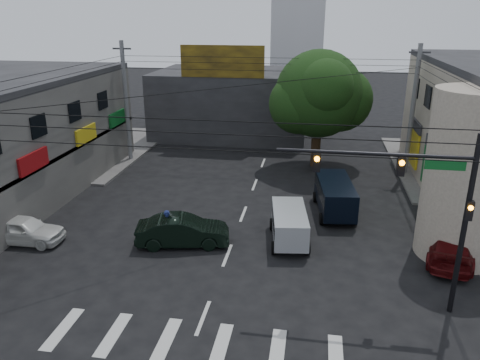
% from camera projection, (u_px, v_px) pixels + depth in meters
% --- Properties ---
extents(ground, '(160.00, 160.00, 0.00)m').
position_uv_depth(ground, '(219.00, 277.00, 20.82)').
color(ground, black).
rests_on(ground, ground).
extents(sidewalk_far_left, '(16.00, 16.00, 0.15)m').
position_uv_depth(sidewalk_far_left, '(57.00, 148.00, 40.26)').
color(sidewalk_far_left, '#514F4C').
rests_on(sidewalk_far_left, ground).
extents(corner_column, '(4.00, 4.00, 8.00)m').
position_uv_depth(corner_column, '(469.00, 176.00, 21.51)').
color(corner_column, gray).
rests_on(corner_column, ground).
extents(building_far, '(14.00, 10.00, 6.00)m').
position_uv_depth(building_far, '(233.00, 103.00, 44.56)').
color(building_far, '#232326').
rests_on(building_far, ground).
extents(billboard, '(7.00, 0.30, 2.60)m').
position_uv_depth(billboard, '(222.00, 61.00, 38.56)').
color(billboard, olive).
rests_on(billboard, building_far).
extents(street_tree, '(6.40, 6.40, 8.70)m').
position_uv_depth(street_tree, '(319.00, 94.00, 34.15)').
color(street_tree, black).
rests_on(street_tree, ground).
extents(traffic_gantry, '(7.10, 0.35, 7.20)m').
position_uv_depth(traffic_gantry, '(421.00, 195.00, 17.06)').
color(traffic_gantry, black).
rests_on(traffic_gantry, ground).
extents(utility_pole_far_left, '(0.32, 0.32, 9.20)m').
position_uv_depth(utility_pole_far_left, '(126.00, 103.00, 35.73)').
color(utility_pole_far_left, '#59595B').
rests_on(utility_pole_far_left, ground).
extents(utility_pole_far_right, '(0.32, 0.32, 9.20)m').
position_uv_depth(utility_pole_far_right, '(412.00, 112.00, 32.52)').
color(utility_pole_far_right, '#59595B').
rests_on(utility_pole_far_right, ground).
extents(dark_sedan, '(3.45, 5.27, 1.53)m').
position_uv_depth(dark_sedan, '(183.00, 231.00, 23.47)').
color(dark_sedan, black).
rests_on(dark_sedan, ground).
extents(white_compact, '(1.77, 4.16, 1.40)m').
position_uv_depth(white_compact, '(23.00, 230.00, 23.75)').
color(white_compact, silver).
rests_on(white_compact, ground).
extents(maroon_sedan, '(4.26, 5.89, 1.45)m').
position_uv_depth(maroon_sedan, '(450.00, 245.00, 22.12)').
color(maroon_sedan, '#45090B').
rests_on(maroon_sedan, ground).
extents(silver_minivan, '(4.35, 2.66, 1.69)m').
position_uv_depth(silver_minivan, '(289.00, 226.00, 23.79)').
color(silver_minivan, '#B2B6BB').
rests_on(silver_minivan, ground).
extents(navy_van, '(5.23, 2.96, 1.92)m').
position_uv_depth(navy_van, '(335.00, 197.00, 27.21)').
color(navy_van, black).
rests_on(navy_van, ground).
extents(traffic_officer, '(0.71, 0.51, 1.82)m').
position_uv_depth(traffic_officer, '(168.00, 228.00, 23.50)').
color(traffic_officer, '#161F4F').
rests_on(traffic_officer, ground).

